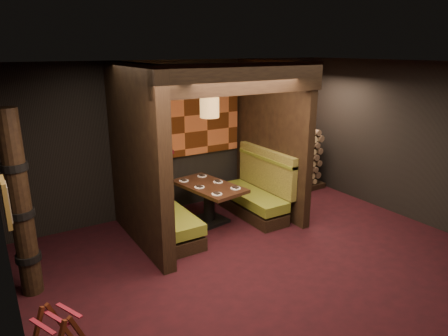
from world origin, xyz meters
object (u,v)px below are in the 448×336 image
booth_bench_right (256,194)px  firewood_stack (287,161)px  booth_bench_left (163,215)px  pendant_lamp (209,104)px  dining_table (209,197)px  totem_column (20,207)px  luggage_rack (59,335)px

booth_bench_right → firewood_stack: firewood_stack is taller
booth_bench_left → pendant_lamp: (0.95, 0.09, 1.75)m
dining_table → totem_column: (-3.04, -0.69, 0.70)m
luggage_rack → totem_column: (-0.08, 1.47, 0.88)m
booth_bench_right → luggage_rack: size_ratio=2.32×
pendant_lamp → totem_column: 3.25m
totem_column → firewood_stack: bearing=13.2°
dining_table → firewood_stack: firewood_stack is taller
dining_table → luggage_rack: 3.66m
booth_bench_right → firewood_stack: 1.55m
booth_bench_left → booth_bench_right: same height
luggage_rack → firewood_stack: size_ratio=0.40×
luggage_rack → booth_bench_left: bearing=45.1°
booth_bench_right → luggage_rack: 4.39m
dining_table → totem_column: size_ratio=0.61×
booth_bench_right → luggage_rack: (-3.90, -2.02, -0.09)m
dining_table → totem_column: totem_column is taller
booth_bench_right → pendant_lamp: (-0.94, 0.09, 1.75)m
luggage_rack → totem_column: size_ratio=0.29×
booth_bench_right → luggage_rack: booth_bench_right is taller
booth_bench_left → totem_column: 2.30m
dining_table → firewood_stack: bearing=13.7°
dining_table → luggage_rack: size_ratio=2.12×
booth_bench_right → firewood_stack: size_ratio=0.92×
pendant_lamp → luggage_rack: bearing=-144.5°
booth_bench_right → dining_table: bearing=171.6°
dining_table → pendant_lamp: 1.67m
firewood_stack → dining_table: bearing=-166.3°
booth_bench_right → booth_bench_left: bearing=180.0°
luggage_rack → firewood_stack: firewood_stack is taller
luggage_rack → booth_bench_right: bearing=27.3°
booth_bench_left → luggage_rack: (-2.01, -2.02, -0.09)m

